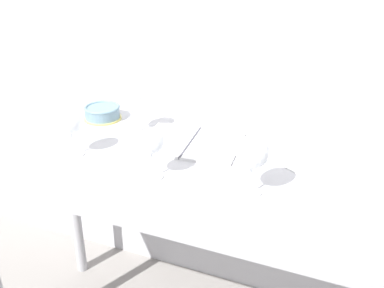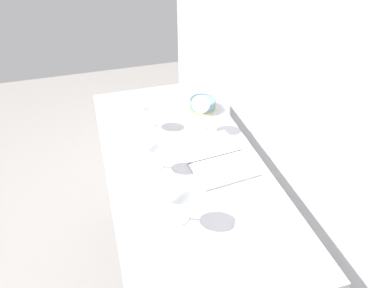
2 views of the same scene
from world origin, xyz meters
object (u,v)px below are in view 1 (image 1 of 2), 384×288
at_px(wine_glass_near_right, 253,153).
at_px(wine_glass_near_left, 70,124).
at_px(wine_glass_near_center, 152,143).
at_px(tasting_bowl, 102,112).
at_px(wine_glass_far_left, 132,100).
at_px(open_notebook, 191,143).
at_px(tasting_sheet_upper, 311,159).

relative_size(wine_glass_near_right, wine_glass_near_left, 1.14).
relative_size(wine_glass_near_center, tasting_bowl, 1.09).
relative_size(wine_glass_near_right, tasting_bowl, 1.22).
height_order(wine_glass_near_left, wine_glass_near_center, wine_glass_near_center).
relative_size(wine_glass_near_left, tasting_bowl, 1.07).
xyz_separation_m(wine_glass_far_left, wine_glass_near_center, (0.22, -0.27, -0.01)).
relative_size(wine_glass_near_center, open_notebook, 0.44).
xyz_separation_m(wine_glass_far_left, wine_glass_near_right, (0.52, -0.24, 0.00)).
bearing_deg(wine_glass_near_right, tasting_bowl, 155.99).
xyz_separation_m(wine_glass_near_center, tasting_sheet_upper, (0.43, 0.30, -0.12)).
height_order(wine_glass_near_left, tasting_bowl, wine_glass_near_left).
distance_m(wine_glass_near_left, open_notebook, 0.42).
bearing_deg(wine_glass_near_right, wine_glass_near_left, 179.28).
relative_size(wine_glass_near_right, tasting_sheet_upper, 0.82).
bearing_deg(wine_glass_near_left, open_notebook, 34.38).
relative_size(open_notebook, tasting_bowl, 2.47).
relative_size(wine_glass_near_left, wine_glass_near_center, 0.98).
bearing_deg(tasting_bowl, open_notebook, -10.19).
xyz_separation_m(wine_glass_near_center, tasting_bowl, (-0.40, 0.34, -0.09)).
xyz_separation_m(wine_glass_near_left, wine_glass_near_center, (0.32, -0.03, 0.00)).
height_order(wine_glass_near_right, wine_glass_near_center, wine_glass_near_right).
bearing_deg(open_notebook, wine_glass_near_left, -151.03).
bearing_deg(wine_glass_far_left, open_notebook, -1.63).
xyz_separation_m(wine_glass_near_left, open_notebook, (0.33, 0.23, -0.11)).
bearing_deg(tasting_sheet_upper, wine_glass_far_left, -148.57).
bearing_deg(wine_glass_near_right, wine_glass_far_left, 154.92).
height_order(wine_glass_far_left, tasting_sheet_upper, wine_glass_far_left).
distance_m(wine_glass_near_right, tasting_bowl, 0.77).
relative_size(open_notebook, tasting_sheet_upper, 1.66).
bearing_deg(wine_glass_near_left, wine_glass_near_center, -5.73).
xyz_separation_m(wine_glass_far_left, tasting_bowl, (-0.18, 0.07, -0.10)).
bearing_deg(open_notebook, tasting_sheet_upper, -0.13).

